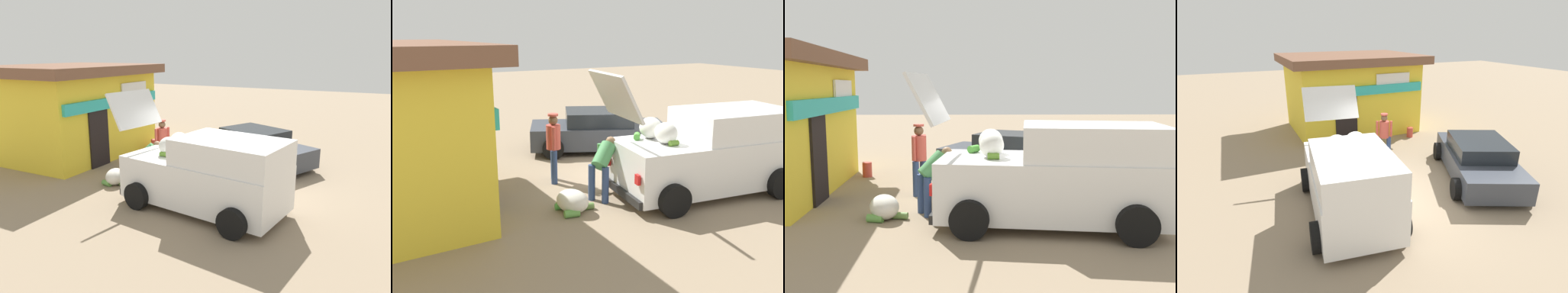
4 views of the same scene
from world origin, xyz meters
The scene contains 8 objects.
ground_plane centered at (0.00, 0.00, 0.00)m, with size 60.00×60.00×0.00m, color gray.
storefront_bar centered at (0.77, 6.23, 1.71)m, with size 5.88×4.62×3.33m.
delivery_van centered at (-1.77, -0.61, 0.94)m, with size 2.55×4.65×2.78m.
parked_sedan centered at (2.58, -0.26, 0.59)m, with size 3.35×4.43×1.23m.
vendor_standing centered at (0.53, 2.18, 0.96)m, with size 0.53×0.45×1.67m.
customer_bending centered at (-1.02, 1.73, 0.81)m, with size 0.68×0.73×1.33m.
unloaded_banana_pile centered at (-1.34, 2.64, 0.22)m, with size 0.87×0.85×0.47m.
paint_bucket centered at (2.60, 3.90, 0.21)m, with size 0.26×0.26×0.42m, color #BF3F33.
Camera 1 is at (-9.61, -4.37, 3.78)m, focal length 34.83 mm.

